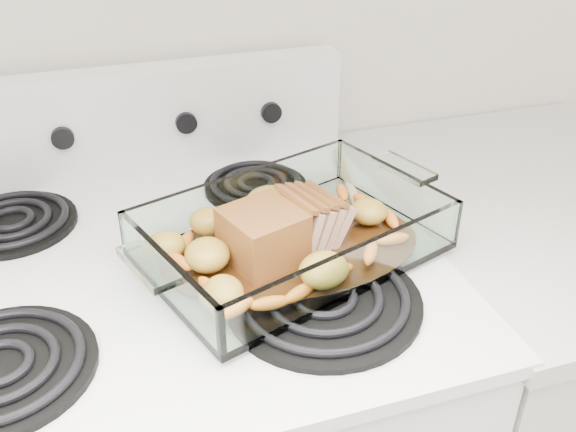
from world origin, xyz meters
name	(u,v)px	position (x,y,z in m)	size (l,w,h in m)	color
counter_right	(506,391)	(0.67, 1.66, 0.47)	(0.58, 0.68, 0.93)	silver
baking_dish	(293,241)	(0.19, 1.60, 0.96)	(0.39, 0.25, 0.07)	white
pork_roast	(275,228)	(0.16, 1.60, 0.99)	(0.17, 0.09, 0.08)	#946029
roast_vegetables	(282,224)	(0.18, 1.64, 0.97)	(0.34, 0.19, 0.04)	orange
wooden_spoon	(362,205)	(0.33, 1.69, 0.94)	(0.09, 0.31, 0.02)	beige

